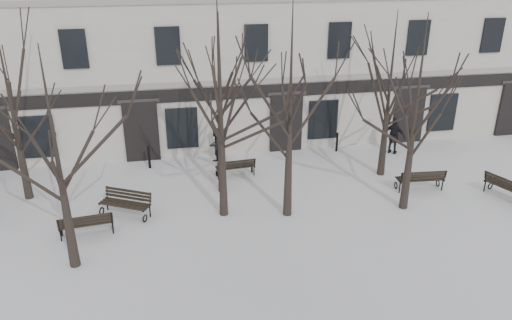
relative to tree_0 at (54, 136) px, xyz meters
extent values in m
plane|color=white|center=(5.50, 0.49, -4.43)|extent=(100.00, 100.00, 0.00)
cube|color=beige|center=(5.50, 13.49, 1.07)|extent=(40.00, 10.00, 11.00)
cube|color=gray|center=(5.50, 8.46, -0.83)|extent=(40.00, 0.12, 0.25)
cube|color=gray|center=(5.50, 8.46, 2.87)|extent=(40.00, 0.12, 0.25)
cube|color=black|center=(5.50, 8.45, -1.33)|extent=(40.00, 0.10, 0.60)
cube|color=black|center=(-2.60, 8.44, -2.93)|extent=(1.50, 0.14, 2.00)
cube|color=black|center=(2.00, 8.43, -2.98)|extent=(1.60, 0.22, 2.90)
cube|color=#2D2B28|center=(2.00, 8.39, -1.48)|extent=(1.90, 0.08, 0.18)
cube|color=black|center=(3.90, 8.44, -2.93)|extent=(1.50, 0.14, 2.00)
cube|color=black|center=(9.00, 8.43, -2.98)|extent=(1.60, 0.22, 2.90)
cube|color=#2D2B28|center=(9.00, 8.39, -1.48)|extent=(1.90, 0.08, 0.18)
cube|color=black|center=(10.90, 8.44, -2.93)|extent=(1.50, 0.14, 2.00)
cube|color=black|center=(15.50, 8.43, -2.98)|extent=(1.60, 0.22, 2.90)
cube|color=#2D2B28|center=(15.50, 8.39, -1.48)|extent=(1.90, 0.08, 0.18)
cube|color=black|center=(17.40, 8.44, -2.93)|extent=(1.50, 0.14, 2.00)
cube|color=black|center=(21.50, 8.43, -2.98)|extent=(1.60, 0.22, 2.90)
cube|color=black|center=(-0.50, 8.44, 0.97)|extent=(1.10, 0.14, 1.70)
cube|color=black|center=(3.50, 8.44, 0.97)|extent=(1.10, 0.14, 1.70)
cube|color=black|center=(7.50, 8.44, 0.97)|extent=(1.10, 0.14, 1.70)
cube|color=black|center=(11.50, 8.44, 0.97)|extent=(1.10, 0.14, 1.70)
cube|color=black|center=(15.50, 8.44, 0.97)|extent=(1.10, 0.14, 1.70)
cube|color=black|center=(19.50, 8.44, 0.97)|extent=(1.10, 0.14, 1.70)
cone|color=black|center=(0.00, 0.00, -2.94)|extent=(0.34, 0.34, 2.98)
cone|color=black|center=(5.13, 2.45, -2.85)|extent=(0.34, 0.34, 3.16)
cone|color=black|center=(7.51, 2.00, -2.77)|extent=(0.34, 0.34, 3.32)
cone|color=black|center=(12.14, 1.69, -2.87)|extent=(0.34, 0.34, 3.13)
cone|color=black|center=(-2.54, 5.26, -2.95)|extent=(0.34, 0.34, 2.96)
cone|color=black|center=(5.31, 4.43, -2.74)|extent=(0.34, 0.34, 3.39)
cone|color=black|center=(12.55, 4.81, -2.93)|extent=(0.34, 0.34, 3.02)
torus|color=black|center=(1.01, 2.14, -4.29)|extent=(0.09, 0.30, 0.30)
cylinder|color=black|center=(1.06, 1.78, -4.20)|extent=(0.05, 0.05, 0.46)
cube|color=black|center=(1.04, 1.96, -3.97)|extent=(0.12, 0.57, 0.05)
torus|color=black|center=(-0.72, 1.94, -4.29)|extent=(0.09, 0.30, 0.30)
cylinder|color=black|center=(-0.68, 1.58, -4.20)|extent=(0.05, 0.05, 0.46)
cube|color=black|center=(-0.70, 1.76, -3.97)|extent=(0.12, 0.57, 0.05)
cube|color=black|center=(0.14, 2.08, -3.95)|extent=(1.85, 0.30, 0.04)
cube|color=black|center=(0.16, 1.94, -3.95)|extent=(1.85, 0.30, 0.04)
cube|color=black|center=(0.17, 1.80, -3.95)|extent=(1.85, 0.30, 0.04)
cube|color=black|center=(0.19, 1.66, -3.95)|extent=(1.85, 0.30, 0.04)
cube|color=black|center=(0.20, 1.61, -3.82)|extent=(1.84, 0.25, 0.09)
cube|color=black|center=(0.20, 1.59, -3.69)|extent=(1.84, 0.25, 0.09)
cube|color=black|center=(0.20, 1.57, -3.57)|extent=(1.84, 0.25, 0.09)
cylinder|color=black|center=(1.07, 1.69, -3.77)|extent=(0.06, 0.15, 0.51)
cylinder|color=black|center=(-0.67, 1.49, -3.77)|extent=(0.06, 0.15, 0.51)
torus|color=black|center=(14.43, 3.18, -4.28)|extent=(0.08, 0.32, 0.32)
cylinder|color=black|center=(14.40, 2.79, -4.19)|extent=(0.05, 0.05, 0.49)
cube|color=black|center=(14.42, 2.99, -3.94)|extent=(0.10, 0.60, 0.05)
torus|color=black|center=(12.58, 3.31, -4.28)|extent=(0.08, 0.32, 0.32)
cylinder|color=black|center=(12.55, 2.92, -4.19)|extent=(0.05, 0.05, 0.49)
cube|color=black|center=(12.57, 3.12, -3.94)|extent=(0.10, 0.60, 0.05)
cube|color=black|center=(13.51, 3.29, -3.92)|extent=(1.97, 0.24, 0.04)
cube|color=black|center=(13.50, 3.14, -3.92)|extent=(1.97, 0.24, 0.04)
cube|color=black|center=(13.49, 2.99, -3.92)|extent=(1.97, 0.24, 0.04)
cube|color=black|center=(13.48, 2.83, -3.92)|extent=(1.97, 0.24, 0.04)
cube|color=black|center=(13.47, 2.79, -3.78)|extent=(1.97, 0.18, 0.10)
cube|color=black|center=(13.47, 2.77, -3.65)|extent=(1.97, 0.18, 0.10)
cube|color=black|center=(13.47, 2.74, -3.52)|extent=(1.97, 0.18, 0.10)
cylinder|color=black|center=(14.40, 2.70, -3.72)|extent=(0.05, 0.16, 0.54)
cylinder|color=black|center=(12.54, 2.83, -3.72)|extent=(0.05, 0.16, 0.54)
torus|color=black|center=(0.53, 3.27, -4.28)|extent=(0.20, 0.31, 0.32)
cylinder|color=black|center=(0.71, 3.62, -4.19)|extent=(0.05, 0.05, 0.49)
cube|color=black|center=(0.62, 3.44, -3.94)|extent=(0.33, 0.56, 0.05)
torus|color=black|center=(2.17, 2.40, -4.28)|extent=(0.20, 0.31, 0.32)
cylinder|color=black|center=(2.35, 2.75, -4.19)|extent=(0.05, 0.05, 0.49)
cube|color=black|center=(2.26, 2.57, -3.94)|extent=(0.33, 0.56, 0.05)
cube|color=black|center=(1.33, 2.80, -3.92)|extent=(1.78, 1.01, 0.04)
cube|color=black|center=(1.40, 2.93, -3.92)|extent=(1.78, 1.01, 0.04)
cube|color=black|center=(1.47, 3.07, -3.92)|extent=(1.78, 1.01, 0.04)
cube|color=black|center=(1.54, 3.20, -3.92)|extent=(1.78, 1.01, 0.04)
cube|color=black|center=(1.56, 3.24, -3.78)|extent=(1.76, 0.96, 0.10)
cube|color=black|center=(1.57, 3.26, -3.65)|extent=(1.76, 0.96, 0.10)
cube|color=black|center=(1.58, 3.28, -3.52)|extent=(1.76, 0.96, 0.10)
cylinder|color=black|center=(0.75, 3.69, -3.72)|extent=(0.11, 0.16, 0.54)
cylinder|color=black|center=(2.39, 2.82, -3.72)|extent=(0.11, 0.16, 0.54)
torus|color=black|center=(6.87, 6.08, -4.30)|extent=(0.07, 0.28, 0.28)
cylinder|color=black|center=(6.90, 5.73, -4.22)|extent=(0.05, 0.05, 0.44)
cube|color=black|center=(6.89, 5.90, -4.00)|extent=(0.10, 0.53, 0.05)
torus|color=black|center=(5.23, 5.93, -4.30)|extent=(0.07, 0.28, 0.28)
cylinder|color=black|center=(5.26, 5.58, -4.22)|extent=(0.05, 0.05, 0.44)
cube|color=black|center=(5.25, 5.75, -4.00)|extent=(0.10, 0.53, 0.05)
cube|color=black|center=(6.05, 6.04, -3.98)|extent=(1.74, 0.25, 0.03)
cube|color=black|center=(6.06, 5.91, -3.98)|extent=(1.74, 0.25, 0.03)
cube|color=black|center=(6.07, 5.77, -3.98)|extent=(1.74, 0.25, 0.03)
cube|color=black|center=(6.08, 5.64, -3.98)|extent=(1.74, 0.25, 0.03)
cube|color=black|center=(6.09, 5.60, -3.85)|extent=(1.74, 0.19, 0.09)
cube|color=black|center=(6.09, 5.58, -3.74)|extent=(1.74, 0.19, 0.09)
cube|color=black|center=(6.09, 5.56, -3.62)|extent=(1.74, 0.19, 0.09)
cylinder|color=black|center=(6.91, 5.65, -3.81)|extent=(0.05, 0.14, 0.48)
cylinder|color=black|center=(5.27, 5.50, -3.81)|extent=(0.05, 0.14, 0.48)
torus|color=black|center=(16.48, 2.53, -4.28)|extent=(0.32, 0.17, 0.32)
cylinder|color=black|center=(16.11, 2.39, -4.19)|extent=(0.05, 0.05, 0.49)
cube|color=black|center=(16.29, 2.46, -3.94)|extent=(0.58, 0.27, 0.05)
cube|color=black|center=(16.71, 1.62, -3.92)|extent=(0.80, 1.88, 0.04)
cube|color=black|center=(16.57, 1.56, -3.92)|extent=(0.80, 1.88, 0.04)
cube|color=black|center=(16.42, 1.51, -3.92)|extent=(0.80, 1.88, 0.04)
cube|color=black|center=(16.38, 1.49, -3.77)|extent=(0.74, 1.86, 0.10)
cube|color=black|center=(16.36, 1.48, -3.64)|extent=(0.74, 1.86, 0.10)
cube|color=black|center=(16.34, 1.47, -3.51)|extent=(0.74, 1.86, 0.10)
cylinder|color=black|center=(16.03, 2.35, -3.72)|extent=(0.16, 0.10, 0.55)
cylinder|color=black|center=(2.29, 7.41, -3.92)|extent=(0.12, 0.12, 1.03)
sphere|color=black|center=(2.29, 7.41, -3.39)|extent=(0.14, 0.14, 0.14)
cylinder|color=black|center=(11.49, 7.81, -3.97)|extent=(0.11, 0.11, 0.92)
sphere|color=black|center=(11.49, 7.81, -3.50)|extent=(0.13, 0.13, 0.13)
imported|color=black|center=(5.41, 7.78, -4.43)|extent=(0.99, 0.99, 1.62)
imported|color=black|center=(14.13, 7.04, -4.43)|extent=(1.10, 1.06, 1.84)
camera|label=1|loc=(3.27, -14.29, 5.01)|focal=35.00mm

